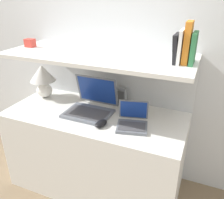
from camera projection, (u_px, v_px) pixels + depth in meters
wall_back at (113, 43)px, 1.99m from camera, size 6.00×0.05×2.40m
desk at (96, 151)px, 2.03m from camera, size 1.42×0.63×0.72m
back_riser at (111, 111)px, 2.21m from camera, size 1.42×0.04×1.15m
shelf at (97, 56)px, 1.75m from camera, size 1.42×0.57×0.03m
table_lamp at (43, 78)px, 2.10m from camera, size 0.23×0.23×0.30m
laptop_large at (91, 106)px, 1.89m from camera, size 0.36×0.34×0.27m
laptop_small at (132, 122)px, 1.69m from camera, size 0.26×0.26×0.17m
computer_mouse at (101, 123)px, 1.70m from camera, size 0.09×0.13×0.04m
router_box at (121, 96)px, 2.01m from camera, size 0.10×0.06×0.15m
book_green at (194, 48)px, 1.46m from camera, size 0.03×0.16×0.20m
book_orange at (187, 43)px, 1.47m from camera, size 0.04×0.13×0.26m
book_white at (181, 46)px, 1.49m from camera, size 0.02×0.17×0.21m
book_black at (177, 48)px, 1.50m from camera, size 0.04×0.16×0.18m
shelf_gadget at (30, 43)px, 1.94m from camera, size 0.08×0.06×0.07m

